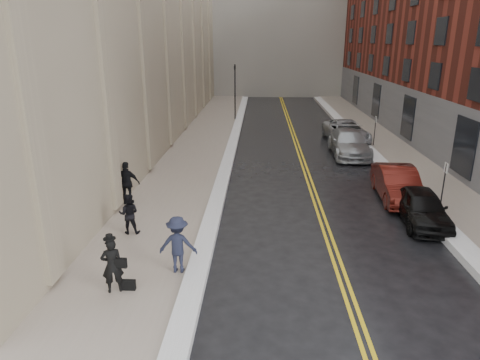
# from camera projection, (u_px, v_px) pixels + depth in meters

# --- Properties ---
(ground) EXTENTS (160.00, 160.00, 0.00)m
(ground) POSITION_uv_depth(u_px,v_px,m) (266.00, 313.00, 11.98)
(ground) COLOR black
(ground) RESTS_ON ground
(sidewalk_left) EXTENTS (4.00, 64.00, 0.15)m
(sidewalk_left) POSITION_uv_depth(u_px,v_px,m) (193.00, 159.00, 27.35)
(sidewalk_left) COLOR gray
(sidewalk_left) RESTS_ON ground
(sidewalk_right) EXTENTS (3.00, 64.00, 0.15)m
(sidewalk_right) POSITION_uv_depth(u_px,v_px,m) (407.00, 161.00, 26.75)
(sidewalk_right) COLOR gray
(sidewalk_right) RESTS_ON ground
(lane_stripe_a) EXTENTS (0.12, 64.00, 0.01)m
(lane_stripe_a) POSITION_uv_depth(u_px,v_px,m) (301.00, 161.00, 27.07)
(lane_stripe_a) COLOR gold
(lane_stripe_a) RESTS_ON ground
(lane_stripe_b) EXTENTS (0.12, 64.00, 0.01)m
(lane_stripe_b) POSITION_uv_depth(u_px,v_px,m) (304.00, 161.00, 27.05)
(lane_stripe_b) COLOR gold
(lane_stripe_b) RESTS_ON ground
(snow_ridge_left) EXTENTS (0.70, 60.80, 0.26)m
(snow_ridge_left) POSITION_uv_depth(u_px,v_px,m) (229.00, 158.00, 27.23)
(snow_ridge_left) COLOR white
(snow_ridge_left) RESTS_ON ground
(snow_ridge_right) EXTENTS (0.85, 60.80, 0.30)m
(snow_ridge_right) POSITION_uv_depth(u_px,v_px,m) (377.00, 160.00, 26.81)
(snow_ridge_right) COLOR white
(snow_ridge_right) RESTS_ON ground
(traffic_signal) EXTENTS (0.18, 0.15, 5.20)m
(traffic_signal) POSITION_uv_depth(u_px,v_px,m) (235.00, 88.00, 39.62)
(traffic_signal) COLOR black
(traffic_signal) RESTS_ON ground
(parking_sign_near) EXTENTS (0.06, 0.35, 2.23)m
(parking_sign_near) POSITION_uv_depth(u_px,v_px,m) (444.00, 182.00, 18.80)
(parking_sign_near) COLOR black
(parking_sign_near) RESTS_ON ground
(parking_sign_far) EXTENTS (0.06, 0.35, 2.23)m
(parking_sign_far) POSITION_uv_depth(u_px,v_px,m) (375.00, 128.00, 30.19)
(parking_sign_far) COLOR black
(parking_sign_far) RESTS_ON ground
(car_black) EXTENTS (1.97, 4.32, 1.44)m
(car_black) POSITION_uv_depth(u_px,v_px,m) (422.00, 207.00, 17.70)
(car_black) COLOR black
(car_black) RESTS_ON ground
(car_maroon) EXTENTS (1.90, 4.83, 1.57)m
(car_maroon) POSITION_uv_depth(u_px,v_px,m) (397.00, 184.00, 20.37)
(car_maroon) COLOR #4D130D
(car_maroon) RESTS_ON ground
(car_silver_near) EXTENTS (2.43, 5.72, 1.65)m
(car_silver_near) POSITION_uv_depth(u_px,v_px,m) (349.00, 143.00, 28.29)
(car_silver_near) COLOR #929599
(car_silver_near) RESTS_ON ground
(car_silver_far) EXTENTS (3.10, 5.95, 1.60)m
(car_silver_far) POSITION_uv_depth(u_px,v_px,m) (346.00, 131.00, 31.94)
(car_silver_far) COLOR #AAADB3
(car_silver_far) RESTS_ON ground
(pedestrian_main) EXTENTS (0.73, 0.60, 1.72)m
(pedestrian_main) POSITION_uv_depth(u_px,v_px,m) (112.00, 265.00, 12.51)
(pedestrian_main) COLOR black
(pedestrian_main) RESTS_ON sidewalk_left
(pedestrian_a) EXTENTS (0.83, 0.67, 1.59)m
(pedestrian_a) POSITION_uv_depth(u_px,v_px,m) (129.00, 214.00, 16.41)
(pedestrian_a) COLOR black
(pedestrian_a) RESTS_ON sidewalk_left
(pedestrian_b) EXTENTS (1.22, 0.70, 1.89)m
(pedestrian_b) POSITION_uv_depth(u_px,v_px,m) (178.00, 244.00, 13.62)
(pedestrian_b) COLOR #1B1E31
(pedestrian_b) RESTS_ON sidewalk_left
(pedestrian_c) EXTENTS (1.18, 0.52, 1.99)m
(pedestrian_c) POSITION_uv_depth(u_px,v_px,m) (127.00, 183.00, 19.31)
(pedestrian_c) COLOR black
(pedestrian_c) RESTS_ON sidewalk_left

